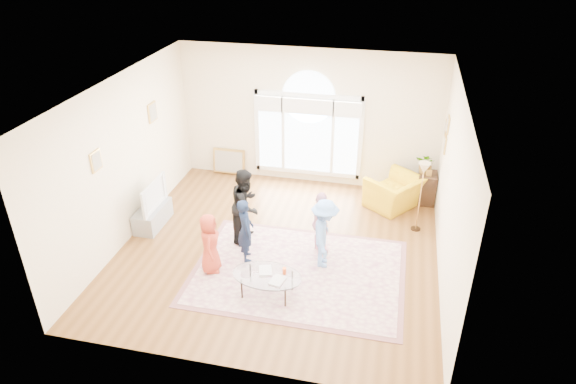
% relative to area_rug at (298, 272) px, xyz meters
% --- Properties ---
extents(ground, '(6.00, 6.00, 0.00)m').
position_rel_area_rug_xyz_m(ground, '(-0.52, 0.62, -0.01)').
color(ground, brown).
rests_on(ground, ground).
extents(room_shell, '(6.00, 6.00, 6.00)m').
position_rel_area_rug_xyz_m(room_shell, '(-0.51, 3.45, 1.56)').
color(room_shell, beige).
rests_on(room_shell, ground).
extents(area_rug, '(3.60, 2.60, 0.02)m').
position_rel_area_rug_xyz_m(area_rug, '(0.00, 0.00, 0.00)').
color(area_rug, beige).
rests_on(area_rug, ground).
extents(rug_border, '(3.80, 2.80, 0.01)m').
position_rel_area_rug_xyz_m(rug_border, '(0.00, 0.00, -0.00)').
color(rug_border, '#885556').
rests_on(rug_border, ground).
extents(tv_console, '(0.45, 1.00, 0.42)m').
position_rel_area_rug_xyz_m(tv_console, '(-3.27, 0.92, 0.20)').
color(tv_console, gray).
rests_on(tv_console, ground).
extents(television, '(0.17, 1.02, 0.59)m').
position_rel_area_rug_xyz_m(television, '(-3.27, 0.92, 0.70)').
color(television, black).
rests_on(television, tv_console).
extents(coffee_table, '(1.23, 0.83, 0.54)m').
position_rel_area_rug_xyz_m(coffee_table, '(-0.39, -0.72, 0.39)').
color(coffee_table, silver).
rests_on(coffee_table, ground).
extents(armchair, '(1.41, 1.44, 0.71)m').
position_rel_area_rug_xyz_m(armchair, '(1.57, 2.79, 0.34)').
color(armchair, gold).
rests_on(armchair, ground).
extents(side_cabinet, '(0.40, 0.50, 0.70)m').
position_rel_area_rug_xyz_m(side_cabinet, '(2.26, 3.16, 0.34)').
color(side_cabinet, black).
rests_on(side_cabinet, ground).
extents(floor_lamp, '(0.30, 0.30, 1.51)m').
position_rel_area_rug_xyz_m(floor_lamp, '(2.07, 1.94, 1.27)').
color(floor_lamp, black).
rests_on(floor_lamp, ground).
extents(plant_pedestal, '(0.20, 0.20, 0.70)m').
position_rel_area_rug_xyz_m(plant_pedestal, '(2.18, 3.18, 0.34)').
color(plant_pedestal, white).
rests_on(plant_pedestal, ground).
extents(potted_plant, '(0.53, 0.50, 0.46)m').
position_rel_area_rug_xyz_m(potted_plant, '(2.18, 3.18, 0.92)').
color(potted_plant, '#33722D').
rests_on(potted_plant, plant_pedestal).
extents(leaning_picture, '(0.80, 0.14, 0.62)m').
position_rel_area_rug_xyz_m(leaning_picture, '(-2.47, 3.52, -0.01)').
color(leaning_picture, tan).
rests_on(leaning_picture, ground).
extents(child_red, '(0.49, 0.63, 1.14)m').
position_rel_area_rug_xyz_m(child_red, '(-1.55, -0.28, 0.58)').
color(child_red, '#BC3D28').
rests_on(child_red, area_rug).
extents(child_navy, '(0.45, 0.53, 1.24)m').
position_rel_area_rug_xyz_m(child_navy, '(-1.03, 0.19, 0.63)').
color(child_navy, '#121D36').
rests_on(child_navy, area_rug).
extents(child_black, '(0.64, 0.79, 1.50)m').
position_rel_area_rug_xyz_m(child_black, '(-1.21, 0.85, 0.76)').
color(child_black, black).
rests_on(child_black, area_rug).
extents(child_pink, '(0.59, 0.81, 1.27)m').
position_rel_area_rug_xyz_m(child_pink, '(0.27, 0.71, 0.65)').
color(child_pink, '#F6AEC5').
rests_on(child_pink, area_rug).
extents(child_blue, '(0.60, 0.92, 1.33)m').
position_rel_area_rug_xyz_m(child_blue, '(0.40, 0.32, 0.68)').
color(child_blue, '#6EA1F1').
rests_on(child_blue, area_rug).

